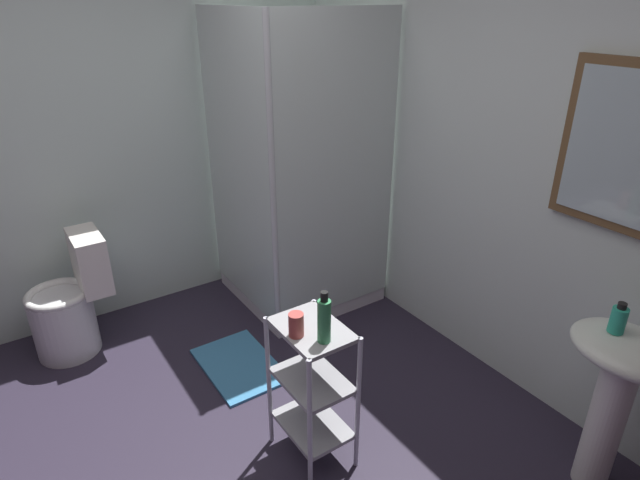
# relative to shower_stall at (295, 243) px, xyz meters

# --- Properties ---
(wall_back) EXTENTS (4.20, 0.14, 2.50)m
(wall_back) POSITION_rel_shower_stall_xyz_m (1.21, 0.62, 0.79)
(wall_back) COLOR silver
(wall_back) RESTS_ON ground_plane
(wall_left) EXTENTS (0.10, 4.20, 2.50)m
(wall_left) POSITION_rel_shower_stall_xyz_m (-0.65, -1.22, 0.79)
(wall_left) COLOR silver
(wall_left) RESTS_ON ground_plane
(shower_stall) EXTENTS (0.92, 0.92, 2.00)m
(shower_stall) POSITION_rel_shower_stall_xyz_m (0.00, 0.00, 0.00)
(shower_stall) COLOR white
(shower_stall) RESTS_ON ground_plane
(pedestal_sink) EXTENTS (0.46, 0.37, 0.81)m
(pedestal_sink) POSITION_rel_shower_stall_xyz_m (2.12, 0.30, 0.12)
(pedestal_sink) COLOR white
(pedestal_sink) RESTS_ON ground_plane
(toilet) EXTENTS (0.37, 0.49, 0.76)m
(toilet) POSITION_rel_shower_stall_xyz_m (-0.28, -1.46, -0.15)
(toilet) COLOR white
(toilet) RESTS_ON ground_plane
(storage_cart) EXTENTS (0.38, 0.28, 0.74)m
(storage_cart) POSITION_rel_shower_stall_xyz_m (1.26, -0.68, -0.03)
(storage_cart) COLOR silver
(storage_cart) RESTS_ON ground_plane
(hand_soap_bottle) EXTENTS (0.06, 0.06, 0.14)m
(hand_soap_bottle) POSITION_rel_shower_stall_xyz_m (2.06, 0.27, 0.41)
(hand_soap_bottle) COLOR #2DBC99
(hand_soap_bottle) RESTS_ON pedestal_sink
(body_wash_bottle_green) EXTENTS (0.06, 0.06, 0.24)m
(body_wash_bottle_green) POSITION_rel_shower_stall_xyz_m (1.37, -0.69, 0.38)
(body_wash_bottle_green) COLOR #368D56
(body_wash_bottle_green) RESTS_ON storage_cart
(rinse_cup) EXTENTS (0.07, 0.07, 0.11)m
(rinse_cup) POSITION_rel_shower_stall_xyz_m (1.27, -0.77, 0.33)
(rinse_cup) COLOR #B24742
(rinse_cup) RESTS_ON storage_cart
(bath_mat) EXTENTS (0.60, 0.40, 0.02)m
(bath_mat) POSITION_rel_shower_stall_xyz_m (0.46, -0.69, -0.45)
(bath_mat) COLOR teal
(bath_mat) RESTS_ON ground_plane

